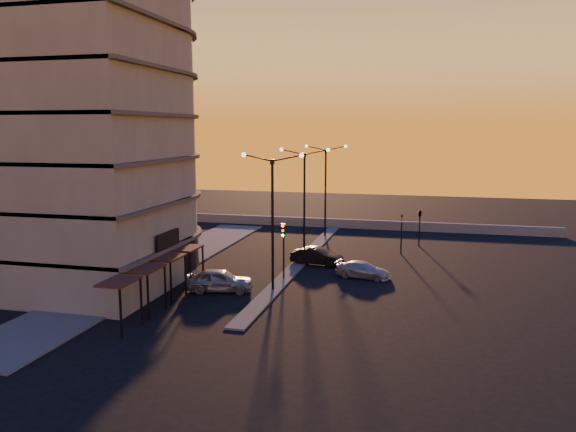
# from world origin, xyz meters

# --- Properties ---
(ground) EXTENTS (120.00, 120.00, 0.00)m
(ground) POSITION_xyz_m (0.00, 0.00, 0.00)
(ground) COLOR black
(ground) RESTS_ON ground
(sidewalk_west) EXTENTS (5.00, 40.00, 0.12)m
(sidewalk_west) POSITION_xyz_m (-10.50, 4.00, 0.06)
(sidewalk_west) COLOR #51514E
(sidewalk_west) RESTS_ON ground
(median) EXTENTS (1.20, 36.00, 0.12)m
(median) POSITION_xyz_m (0.00, 10.00, 0.06)
(median) COLOR #51514E
(median) RESTS_ON ground
(parapet) EXTENTS (44.00, 0.50, 1.00)m
(parapet) POSITION_xyz_m (2.00, 26.00, 0.50)
(parapet) COLOR slate
(parapet) RESTS_ON ground
(building) EXTENTS (14.35, 17.08, 25.00)m
(building) POSITION_xyz_m (-14.00, 0.03, 11.91)
(building) COLOR slate
(building) RESTS_ON ground
(streetlamp_near) EXTENTS (4.32, 0.32, 9.51)m
(streetlamp_near) POSITION_xyz_m (0.00, 0.00, 5.59)
(streetlamp_near) COLOR black
(streetlamp_near) RESTS_ON ground
(streetlamp_mid) EXTENTS (4.32, 0.32, 9.51)m
(streetlamp_mid) POSITION_xyz_m (0.00, 10.00, 5.59)
(streetlamp_mid) COLOR black
(streetlamp_mid) RESTS_ON ground
(streetlamp_far) EXTENTS (4.32, 0.32, 9.51)m
(streetlamp_far) POSITION_xyz_m (0.00, 20.00, 5.59)
(streetlamp_far) COLOR black
(streetlamp_far) RESTS_ON ground
(traffic_light_main) EXTENTS (0.28, 0.44, 4.25)m
(traffic_light_main) POSITION_xyz_m (0.00, 2.87, 2.89)
(traffic_light_main) COLOR black
(traffic_light_main) RESTS_ON ground
(signal_east_a) EXTENTS (0.13, 0.16, 3.60)m
(signal_east_a) POSITION_xyz_m (8.00, 14.00, 1.93)
(signal_east_a) COLOR black
(signal_east_a) RESTS_ON ground
(signal_east_b) EXTENTS (0.42, 1.99, 3.60)m
(signal_east_b) POSITION_xyz_m (9.50, 18.00, 3.10)
(signal_east_b) COLOR black
(signal_east_b) RESTS_ON ground
(car_hatchback) EXTENTS (4.85, 2.72, 1.56)m
(car_hatchback) POSITION_xyz_m (-3.50, -1.00, 0.78)
(car_hatchback) COLOR #95969B
(car_hatchback) RESTS_ON ground
(car_sedan) EXTENTS (4.47, 2.15, 1.41)m
(car_sedan) POSITION_xyz_m (1.50, 8.14, 0.71)
(car_sedan) COLOR black
(car_sedan) RESTS_ON ground
(car_wagon) EXTENTS (4.38, 2.44, 1.20)m
(car_wagon) POSITION_xyz_m (5.65, 5.02, 0.60)
(car_wagon) COLOR #B6B7BE
(car_wagon) RESTS_ON ground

